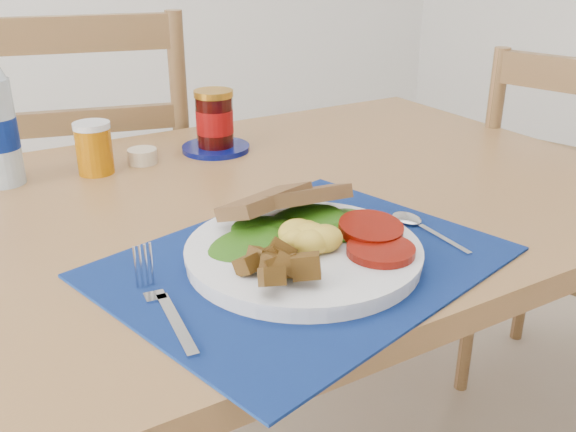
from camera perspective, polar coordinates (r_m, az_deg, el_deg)
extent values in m
cube|color=brown|center=(1.09, -3.67, 0.73)|extent=(1.40, 0.90, 0.04)
cylinder|color=brown|center=(1.87, 8.59, -2.02)|extent=(0.06, 0.06, 0.71)
cube|color=#513C1D|center=(1.81, -15.95, 0.26)|extent=(0.55, 0.53, 0.04)
cylinder|color=#513C1D|center=(2.09, -9.99, -3.34)|extent=(0.04, 0.04, 0.44)
cylinder|color=#513C1D|center=(2.09, -20.78, -4.56)|extent=(0.04, 0.04, 0.44)
cylinder|color=#513C1D|center=(1.76, -8.42, -8.61)|extent=(0.04, 0.04, 0.44)
cylinder|color=#513C1D|center=(1.77, -21.33, -10.05)|extent=(0.04, 0.04, 0.44)
cube|color=#513C1D|center=(1.49, -17.87, 15.17)|extent=(0.41, 0.13, 0.52)
cylinder|color=#513C1D|center=(2.07, 20.32, -5.32)|extent=(0.04, 0.04, 0.41)
cylinder|color=#513C1D|center=(1.80, 15.75, -9.28)|extent=(0.04, 0.04, 0.41)
cube|color=black|center=(0.86, 1.37, -4.08)|extent=(0.58, 0.51, 0.00)
cylinder|color=silver|center=(0.86, 1.38, -3.37)|extent=(0.31, 0.31, 0.02)
ellipsoid|color=gold|center=(0.84, 1.92, -1.74)|extent=(0.08, 0.07, 0.04)
cylinder|color=maroon|center=(0.86, 7.76, -2.26)|extent=(0.09, 0.09, 0.01)
ellipsoid|color=#123C07|center=(0.89, 0.47, -1.07)|extent=(0.17, 0.10, 0.02)
cube|color=brown|center=(0.92, -0.38, 1.52)|extent=(0.14, 0.09, 0.04)
cube|color=#B2B5BA|center=(0.74, -9.90, -9.37)|extent=(0.03, 0.14, 0.00)
cube|color=#B2B5BA|center=(0.81, -12.27, -6.33)|extent=(0.03, 0.07, 0.00)
cube|color=#B2B5BA|center=(0.94, 13.69, -2.03)|extent=(0.02, 0.11, 0.00)
ellipsoid|color=#B2B5BA|center=(0.99, 10.51, -0.32)|extent=(0.04, 0.05, 0.00)
cylinder|color=#B06104|center=(1.23, -16.84, 5.67)|extent=(0.07, 0.07, 0.09)
cylinder|color=beige|center=(1.27, -12.81, 5.21)|extent=(0.06, 0.06, 0.03)
cylinder|color=#050D57|center=(1.33, -6.43, 6.03)|extent=(0.14, 0.14, 0.01)
cylinder|color=black|center=(1.32, -6.54, 8.35)|extent=(0.07, 0.07, 0.10)
cylinder|color=maroon|center=(1.32, -6.54, 8.37)|extent=(0.08, 0.08, 0.05)
cylinder|color=#B5791E|center=(1.30, -6.65, 10.77)|extent=(0.08, 0.08, 0.01)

